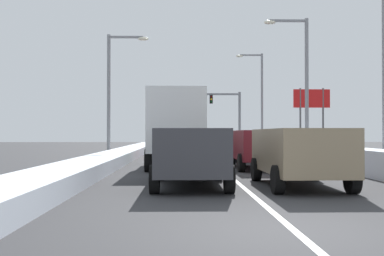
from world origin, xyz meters
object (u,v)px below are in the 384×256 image
Objects in this scene: suv_tan_right_lane_nearest at (298,152)px; sedan_navy_right_lane_fourth at (229,144)px; traffic_light_gantry at (207,105)px; street_lamp_left_mid at (115,84)px; suv_gray_right_lane_third at (239,143)px; box_truck_center_lane_second at (177,126)px; roadside_sign_right at (312,105)px; street_lamp_right_mid at (301,75)px; suv_maroon_right_lane_second at (258,145)px; suv_charcoal_center_lane_nearest at (190,151)px; suv_red_center_lane_third at (185,142)px; street_lamp_right_near at (377,34)px; suv_black_center_lane_fourth at (181,140)px.

suv_tan_right_lane_nearest is 1.09× the size of sedan_navy_right_lane_fourth.
traffic_light_gantry is 23.72m from street_lamp_left_mid.
suv_gray_right_lane_third is 0.68× the size of box_truck_center_lane_second.
traffic_light_gantry is at bearing 90.82° from suv_gray_right_lane_third.
roadside_sign_right is (11.66, 19.58, 2.12)m from box_truck_center_lane_second.
street_lamp_left_mid is (-11.35, 2.45, -0.28)m from street_lamp_right_mid.
street_lamp_right_mid reaches higher than sedan_navy_right_lane_fourth.
suv_charcoal_center_lane_nearest is at bearing -114.66° from suv_maroon_right_lane_second.
roadside_sign_right reaches higher than sedan_navy_right_lane_fourth.
suv_charcoal_center_lane_nearest is 39.40m from traffic_light_gantry.
suv_tan_right_lane_nearest is 15.59m from suv_red_center_lane_third.
traffic_light_gantry is 1.93× the size of roadside_sign_right.
street_lamp_right_near is 1.19× the size of street_lamp_left_mid.
suv_red_center_lane_third is at bearing -132.68° from roadside_sign_right.
traffic_light_gantry is (-0.43, 32.36, 3.71)m from suv_maroon_right_lane_second.
box_truck_center_lane_second is 9.23m from street_lamp_right_near.
box_truck_center_lane_second is at bearing -95.68° from traffic_light_gantry.
street_lamp_right_near is at bearing -65.86° from suv_black_center_lane_fourth.
street_lamp_right_near is at bearing -73.14° from sedan_navy_right_lane_fourth.
roadside_sign_right is at bearing 47.32° from suv_red_center_lane_third.
suv_red_center_lane_third is at bearing 86.41° from box_truck_center_lane_second.
box_truck_center_lane_second is 10.20m from street_lamp_right_mid.
suv_red_center_lane_third is 7.23m from suv_black_center_lane_fourth.
sedan_navy_right_lane_fourth is at bearing 22.25° from street_lamp_left_mid.
street_lamp_right_mid is at bearing -12.19° from street_lamp_left_mid.
suv_black_center_lane_fourth is 0.62× the size of street_lamp_left_mid.
sedan_navy_right_lane_fourth is 0.92× the size of suv_charcoal_center_lane_nearest.
street_lamp_left_mid is at bearing -145.65° from roadside_sign_right.
box_truck_center_lane_second is 0.92× the size of street_lamp_left_mid.
box_truck_center_lane_second reaches higher than suv_charcoal_center_lane_nearest.
sedan_navy_right_lane_fourth is 19.90m from traffic_light_gantry.
sedan_navy_right_lane_fourth is 5.51m from suv_red_center_lane_third.
suv_charcoal_center_lane_nearest is at bearing -116.01° from street_lamp_right_mid.
suv_tan_right_lane_nearest is 1.00× the size of suv_charcoal_center_lane_nearest.
street_lamp_right_near is (8.04, -2.72, 3.63)m from box_truck_center_lane_second.
roadside_sign_right is at bearing 59.22° from box_truck_center_lane_second.
street_lamp_right_mid is at bearing 75.28° from suv_tan_right_lane_nearest.
roadside_sign_right is (15.69, 10.73, -0.71)m from street_lamp_left_mid.
street_lamp_right_mid is (6.85, -1.04, 3.99)m from suv_red_center_lane_third.
suv_black_center_lane_fourth is at bearing 141.08° from sedan_navy_right_lane_fourth.
roadside_sign_right is at bearing 34.35° from street_lamp_left_mid.
suv_gray_right_lane_third is (-0.06, 6.36, 0.00)m from suv_maroon_right_lane_second.
street_lamp_right_mid is at bearing 94.55° from street_lamp_right_near.
street_lamp_right_near reaches higher than box_truck_center_lane_second.
suv_charcoal_center_lane_nearest is 29.62m from roadside_sign_right.
suv_charcoal_center_lane_nearest is 0.89× the size of roadside_sign_right.
suv_gray_right_lane_third is 0.89× the size of roadside_sign_right.
roadside_sign_right is at bearing 23.28° from suv_black_center_lane_fourth.
suv_gray_right_lane_third is 16.58m from roadside_sign_right.
traffic_light_gantry reaches higher than suv_charcoal_center_lane_nearest.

